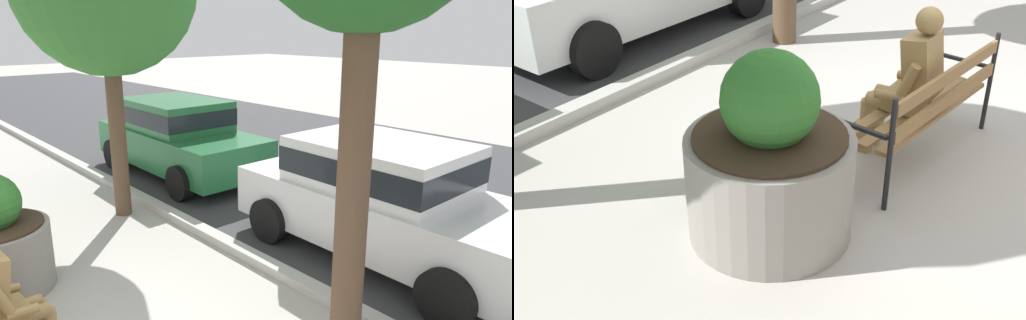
% 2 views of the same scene
% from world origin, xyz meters
% --- Properties ---
extents(ground_plane, '(80.00, 80.00, 0.00)m').
position_xyz_m(ground_plane, '(0.00, 0.00, 0.00)').
color(ground_plane, '#ADA8A0').
extents(curb_stone, '(60.00, 0.20, 0.12)m').
position_xyz_m(curb_stone, '(0.00, 2.90, 0.06)').
color(curb_stone, '#B2AFA8').
rests_on(curb_stone, ground).
extents(park_bench, '(1.83, 0.64, 0.95)m').
position_xyz_m(park_bench, '(-0.15, -0.21, 0.54)').
color(park_bench, olive).
rests_on(park_bench, ground).
extents(bronze_statue_seated, '(0.62, 0.78, 1.37)m').
position_xyz_m(bronze_statue_seated, '(-0.20, 0.00, 0.67)').
color(bronze_statue_seated, olive).
rests_on(bronze_statue_seated, ground).
extents(concrete_planter, '(1.20, 1.20, 1.41)m').
position_xyz_m(concrete_planter, '(-1.78, 0.24, 0.54)').
color(concrete_planter, gray).
rests_on(concrete_planter, ground).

